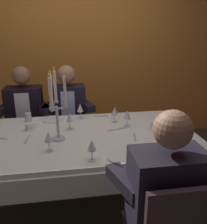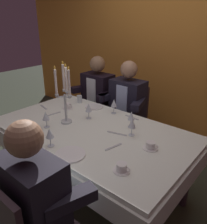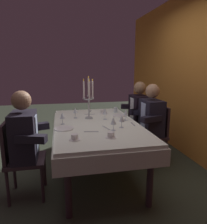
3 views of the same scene
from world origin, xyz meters
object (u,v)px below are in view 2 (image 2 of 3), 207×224
Objects in this scene: candelabra at (65,96)px; wine_glass_3 at (89,108)px; dinner_plate_0 at (94,107)px; wine_glass_1 at (46,116)px; wine_glass_5 at (132,124)px; seated_diner_1 at (128,100)px; dinner_plate_1 at (70,154)px; water_tumbler_0 at (79,99)px; coffee_cup_1 at (68,106)px; seated_diner_0 at (98,92)px; wine_glass_0 at (131,116)px; seated_diner_2 at (32,197)px; coffee_cup_0 at (151,146)px; dining_table at (91,139)px; coffee_cup_2 at (122,168)px; wine_glass_2 at (114,103)px; wine_glass_4 at (50,134)px.

candelabra is 0.29m from wine_glass_3.
wine_glass_1 is (0.00, -0.68, 0.11)m from dinner_plate_0.
seated_diner_1 is at bearing 126.82° from wine_glass_5.
dinner_plate_1 is at bearing -58.06° from wine_glass_3.
dinner_plate_1 is at bearing -47.66° from water_tumbler_0.
seated_diner_0 is (-0.15, 0.69, -0.03)m from coffee_cup_1.
wine_glass_3 reaches higher than coffee_cup_1.
wine_glass_0 is 1.00× the size of wine_glass_5.
seated_diner_2 is (0.69, -0.63, -0.12)m from wine_glass_1.
coffee_cup_1 is (-0.20, -0.22, 0.02)m from dinner_plate_0.
dining_table is at bearing -175.35° from coffee_cup_0.
wine_glass_0 is at bearing -13.71° from dinner_plate_0.
wine_glass_5 reaches higher than coffee_cup_2.
candelabra reaches higher than dinner_plate_1.
seated_diner_2 is (0.35, -0.89, 0.11)m from dining_table.
coffee_cup_0 reaches higher than dining_table.
wine_glass_3 is 1.24× the size of coffee_cup_2.
candelabra is 3.78× the size of wine_glass_0.
wine_glass_3 is 1.84× the size of water_tumbler_0.
coffee_cup_2 is at bearing -90.65° from coffee_cup_0.
wine_glass_2 is 0.79m from seated_diner_0.
wine_glass_2 is (0.29, 0.01, 0.11)m from dinner_plate_0.
coffee_cup_2 is at bearing -31.96° from wine_glass_3.
wine_glass_5 is (0.55, -0.02, 0.00)m from wine_glass_3.
candelabra is 0.26m from wine_glass_1.
water_tumbler_0 is (-0.56, 0.87, -0.07)m from wine_glass_4.
dinner_plate_0 is 0.33m from wine_glass_3.
wine_glass_5 is at bearing 20.58° from dining_table.
dinner_plate_0 is at bearing 122.10° from dinner_plate_1.
wine_glass_5 is at bearing 88.73° from seated_diner_2.
wine_glass_1 is 1.00× the size of wine_glass_3.
seated_diner_0 is at bearing 116.44° from wine_glass_4.
coffee_cup_1 is at bearing -175.06° from wine_glass_0.
water_tumbler_0 is at bearing 122.82° from candelabra.
water_tumbler_0 reaches higher than dinner_plate_0.
wine_glass_5 is at bearing -53.31° from wine_glass_0.
candelabra is 0.50× the size of seated_diner_2.
coffee_cup_2 is at bearing -60.89° from wine_glass_0.
dining_table is at bearing 12.89° from candelabra.
coffee_cup_0 is at bearing 74.00° from seated_diner_2.
coffee_cup_1 reaches higher than dinner_plate_0.
wine_glass_1 reaches higher than dining_table.
seated_diner_0 is at bearing 107.19° from wine_glass_1.
seated_diner_2 reaches higher than coffee_cup_2.
seated_diner_1 reaches higher than dining_table.
dinner_plate_0 is 1.30× the size of wine_glass_3.
wine_glass_4 is at bearing -57.58° from candelabra.
dinner_plate_1 is 1.46× the size of wine_glass_5.
seated_diner_2 is (1.05, -1.77, 0.00)m from seated_diner_0.
seated_diner_0 is at bearing 128.21° from dining_table.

